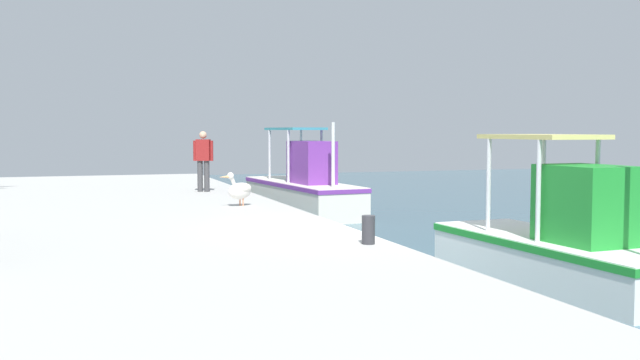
{
  "coord_description": "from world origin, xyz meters",
  "views": [
    {
      "loc": [
        12.67,
        -4.86,
        2.62
      ],
      "look_at": [
        -3.7,
        0.6,
        1.44
      ],
      "focal_mm": 41.21,
      "sensor_mm": 36.0,
      "label": 1
    }
  ],
  "objects_px": {
    "fishing_boat_nearest": "(303,189)",
    "pelican": "(240,189)",
    "fisherman_standing": "(203,158)",
    "fishing_boat_second": "(562,246)",
    "mooring_bollard_nearest": "(368,230)"
  },
  "relations": [
    {
      "from": "fishing_boat_nearest",
      "to": "fisherman_standing",
      "type": "height_order",
      "value": "fishing_boat_nearest"
    },
    {
      "from": "fishing_boat_nearest",
      "to": "mooring_bollard_nearest",
      "type": "bearing_deg",
      "value": -11.92
    },
    {
      "from": "fishing_boat_nearest",
      "to": "pelican",
      "type": "xyz_separation_m",
      "value": [
        4.82,
        -3.07,
        0.44
      ]
    },
    {
      "from": "fishing_boat_second",
      "to": "pelican",
      "type": "height_order",
      "value": "fishing_boat_second"
    },
    {
      "from": "fishing_boat_nearest",
      "to": "pelican",
      "type": "height_order",
      "value": "fishing_boat_nearest"
    },
    {
      "from": "fishing_boat_nearest",
      "to": "fishing_boat_second",
      "type": "bearing_deg",
      "value": 4.72
    },
    {
      "from": "fishing_boat_second",
      "to": "mooring_bollard_nearest",
      "type": "distance_m",
      "value": 3.39
    },
    {
      "from": "fisherman_standing",
      "to": "fishing_boat_nearest",
      "type": "bearing_deg",
      "value": 97.92
    },
    {
      "from": "pelican",
      "to": "fishing_boat_second",
      "type": "bearing_deg",
      "value": 30.42
    },
    {
      "from": "fishing_boat_second",
      "to": "pelican",
      "type": "relative_size",
      "value": 5.61
    },
    {
      "from": "fishing_boat_nearest",
      "to": "fishing_boat_second",
      "type": "xyz_separation_m",
      "value": [
        11.7,
        0.97,
        -0.09
      ]
    },
    {
      "from": "pelican",
      "to": "fisherman_standing",
      "type": "xyz_separation_m",
      "value": [
        -4.37,
        -0.15,
        0.59
      ]
    },
    {
      "from": "fishing_boat_nearest",
      "to": "pelican",
      "type": "bearing_deg",
      "value": -32.49
    },
    {
      "from": "fishing_boat_second",
      "to": "fisherman_standing",
      "type": "relative_size",
      "value": 2.97
    },
    {
      "from": "pelican",
      "to": "fishing_boat_nearest",
      "type": "bearing_deg",
      "value": 147.51
    }
  ]
}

